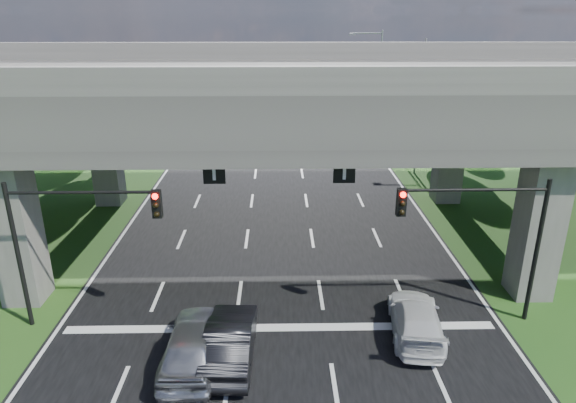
{
  "coord_description": "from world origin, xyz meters",
  "views": [
    {
      "loc": [
        -0.04,
        -13.81,
        11.85
      ],
      "look_at": [
        0.39,
        8.1,
        3.66
      ],
      "focal_mm": 32.0,
      "sensor_mm": 36.0,
      "label": 1
    }
  ],
  "objects_px": {
    "car_dark": "(230,340)",
    "signal_left": "(71,229)",
    "streetlight_far": "(415,97)",
    "car_white": "(416,319)",
    "signal_right": "(486,225)",
    "car_silver": "(193,343)",
    "streetlight_beyond": "(376,72)"
  },
  "relations": [
    {
      "from": "car_dark",
      "to": "signal_left",
      "type": "bearing_deg",
      "value": -19.5
    },
    {
      "from": "signal_left",
      "to": "streetlight_far",
      "type": "relative_size",
      "value": 0.6
    },
    {
      "from": "streetlight_far",
      "to": "car_white",
      "type": "height_order",
      "value": "streetlight_far"
    },
    {
      "from": "signal_right",
      "to": "signal_left",
      "type": "xyz_separation_m",
      "value": [
        -15.65,
        0.0,
        0.0
      ]
    },
    {
      "from": "streetlight_far",
      "to": "car_silver",
      "type": "relative_size",
      "value": 2.04
    },
    {
      "from": "car_white",
      "to": "car_dark",
      "type": "bearing_deg",
      "value": 18.22
    },
    {
      "from": "streetlight_far",
      "to": "car_dark",
      "type": "relative_size",
      "value": 2.13
    },
    {
      "from": "streetlight_beyond",
      "to": "car_white",
      "type": "distance_m",
      "value": 37.67
    },
    {
      "from": "streetlight_far",
      "to": "car_silver",
      "type": "distance_m",
      "value": 26.62
    },
    {
      "from": "streetlight_far",
      "to": "car_dark",
      "type": "distance_m",
      "value": 25.83
    },
    {
      "from": "signal_right",
      "to": "car_dark",
      "type": "height_order",
      "value": "signal_right"
    },
    {
      "from": "streetlight_far",
      "to": "car_dark",
      "type": "xyz_separation_m",
      "value": [
        -11.9,
        -22.37,
        -5.04
      ]
    },
    {
      "from": "signal_right",
      "to": "signal_left",
      "type": "bearing_deg",
      "value": 180.0
    },
    {
      "from": "car_silver",
      "to": "streetlight_far",
      "type": "bearing_deg",
      "value": -119.69
    },
    {
      "from": "streetlight_beyond",
      "to": "car_white",
      "type": "height_order",
      "value": "streetlight_beyond"
    },
    {
      "from": "car_dark",
      "to": "car_white",
      "type": "height_order",
      "value": "car_dark"
    },
    {
      "from": "signal_right",
      "to": "car_dark",
      "type": "xyz_separation_m",
      "value": [
        -9.62,
        -2.31,
        -3.38
      ]
    },
    {
      "from": "signal_left",
      "to": "streetlight_beyond",
      "type": "xyz_separation_m",
      "value": [
        17.92,
        36.06,
        1.66
      ]
    },
    {
      "from": "car_white",
      "to": "signal_left",
      "type": "bearing_deg",
      "value": 3.04
    },
    {
      "from": "streetlight_far",
      "to": "streetlight_beyond",
      "type": "height_order",
      "value": "same"
    },
    {
      "from": "signal_left",
      "to": "car_silver",
      "type": "distance_m",
      "value": 6.32
    },
    {
      "from": "signal_right",
      "to": "streetlight_beyond",
      "type": "xyz_separation_m",
      "value": [
        2.27,
        36.06,
        1.66
      ]
    },
    {
      "from": "streetlight_far",
      "to": "streetlight_beyond",
      "type": "xyz_separation_m",
      "value": [
        0.0,
        16.0,
        0.0
      ]
    },
    {
      "from": "streetlight_far",
      "to": "signal_left",
      "type": "bearing_deg",
      "value": -131.78
    },
    {
      "from": "signal_left",
      "to": "streetlight_beyond",
      "type": "height_order",
      "value": "streetlight_beyond"
    },
    {
      "from": "signal_right",
      "to": "car_white",
      "type": "relative_size",
      "value": 1.3
    },
    {
      "from": "signal_right",
      "to": "car_white",
      "type": "height_order",
      "value": "signal_right"
    },
    {
      "from": "car_silver",
      "to": "car_white",
      "type": "relative_size",
      "value": 1.06
    },
    {
      "from": "signal_right",
      "to": "car_silver",
      "type": "height_order",
      "value": "signal_right"
    },
    {
      "from": "car_silver",
      "to": "car_dark",
      "type": "bearing_deg",
      "value": -169.7
    },
    {
      "from": "streetlight_beyond",
      "to": "car_dark",
      "type": "distance_m",
      "value": 40.49
    },
    {
      "from": "signal_right",
      "to": "signal_left",
      "type": "distance_m",
      "value": 15.65
    }
  ]
}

